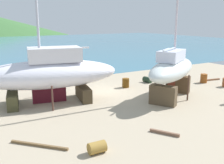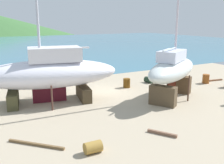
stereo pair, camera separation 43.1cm
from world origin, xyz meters
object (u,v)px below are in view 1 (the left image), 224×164
object	(u,v)px
sailboat_large_starboard	(172,70)
barrel_tipped_right	(169,73)
barrel_blue_faded	(126,83)
barrel_tipped_center	(97,147)
barrel_tipped_left	(204,78)
sailboat_far_slipway	(49,73)
barrel_ochre	(147,80)

from	to	relation	value
sailboat_large_starboard	barrel_tipped_right	bearing A→B (deg)	18.11
barrel_blue_faded	barrel_tipped_center	world-z (taller)	barrel_blue_faded
barrel_tipped_right	barrel_tipped_left	xyz separation A→B (m)	(0.84, -3.85, 0.11)
barrel_tipped_center	barrel_tipped_right	bearing A→B (deg)	37.15
sailboat_far_slipway	barrel_tipped_center	bearing A→B (deg)	97.96
sailboat_far_slipway	barrel_ochre	bearing A→B (deg)	-161.58
sailboat_large_starboard	barrel_tipped_right	xyz separation A→B (m)	(5.34, 5.99, -1.90)
barrel_tipped_right	barrel_ochre	xyz separation A→B (m)	(-3.76, -1.07, -0.04)
barrel_tipped_right	barrel_ochre	world-z (taller)	barrel_tipped_right
sailboat_large_starboard	barrel_tipped_left	xyz separation A→B (m)	(6.18, 2.14, -1.79)
sailboat_large_starboard	sailboat_far_slipway	bearing A→B (deg)	126.53
barrel_tipped_right	sailboat_large_starboard	bearing A→B (deg)	-131.73
sailboat_far_slipway	barrel_tipped_left	distance (m)	14.68
barrel_tipped_right	barrel_tipped_left	bearing A→B (deg)	-77.68
sailboat_far_slipway	barrel_tipped_right	bearing A→B (deg)	-159.25
sailboat_large_starboard	barrel_tipped_center	size ratio (longest dim) A/B	17.00
sailboat_large_starboard	sailboat_far_slipway	xyz separation A→B (m)	(-8.32, 3.59, -0.03)
sailboat_large_starboard	barrel_blue_faded	xyz separation A→B (m)	(-1.23, 4.43, -1.81)
sailboat_large_starboard	barrel_blue_faded	size ratio (longest dim) A/B	16.48
sailboat_large_starboard	barrel_tipped_center	distance (m)	10.08
barrel_tipped_left	barrel_ochre	size ratio (longest dim) A/B	0.99
sailboat_large_starboard	barrel_ochre	distance (m)	5.52
barrel_blue_faded	barrel_ochre	bearing A→B (deg)	9.87
sailboat_far_slipway	barrel_tipped_right	distance (m)	14.00
sailboat_large_starboard	barrel_tipped_center	xyz separation A→B (m)	(-8.72, -4.67, -1.95)
barrel_tipped_right	barrel_tipped_left	size ratio (longest dim) A/B	0.89
barrel_tipped_right	barrel_ochre	distance (m)	3.91
barrel_tipped_center	sailboat_far_slipway	bearing A→B (deg)	87.20
barrel_tipped_right	barrel_tipped_center	world-z (taller)	barrel_tipped_right
sailboat_large_starboard	sailboat_far_slipway	world-z (taller)	sailboat_far_slipway
barrel_ochre	barrel_tipped_left	bearing A→B (deg)	-31.12
barrel_tipped_right	barrel_tipped_center	xyz separation A→B (m)	(-14.07, -10.66, -0.04)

